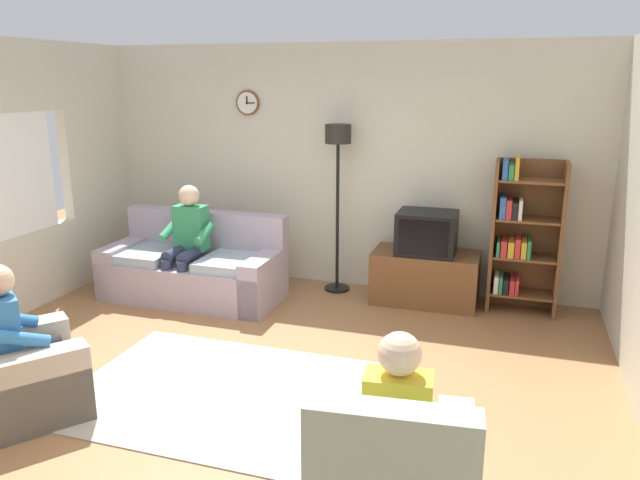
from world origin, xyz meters
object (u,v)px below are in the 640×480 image
(tv_stand, at_px, (425,277))
(person_on_couch, at_px, (187,237))
(person_in_right_armchair, at_px, (398,418))
(floor_lamp, at_px, (338,162))
(tv, at_px, (427,233))
(person_in_left_armchair, at_px, (18,334))
(couch, at_px, (195,269))
(bookshelf, at_px, (521,236))
(armchair_near_window, at_px, (10,378))

(tv_stand, distance_m, person_on_couch, 2.56)
(person_on_couch, relative_size, person_in_right_armchair, 1.11)
(floor_lamp, xyz_separation_m, person_on_couch, (-1.42, -0.81, -0.75))
(tv_stand, xyz_separation_m, floor_lamp, (-1.00, 0.10, 1.17))
(person_on_couch, bearing_deg, person_in_right_armchair, -43.87)
(tv, distance_m, person_in_left_armchair, 3.89)
(couch, bearing_deg, tv_stand, 13.92)
(tv, relative_size, bookshelf, 0.38)
(tv, bearing_deg, couch, -166.63)
(armchair_near_window, height_order, person_on_couch, person_on_couch)
(person_in_right_armchair, bearing_deg, armchair_near_window, 175.92)
(tv, distance_m, person_in_right_armchair, 3.35)
(couch, height_order, tv, tv)
(floor_lamp, relative_size, person_on_couch, 1.49)
(tv, bearing_deg, bookshelf, 5.83)
(couch, bearing_deg, person_in_right_armchair, -45.16)
(person_in_right_armchair, bearing_deg, floor_lamp, 111.14)
(person_on_couch, bearing_deg, person_in_left_armchair, -89.06)
(armchair_near_window, relative_size, person_in_left_armchair, 1.06)
(tv, relative_size, person_on_couch, 0.48)
(tv_stand, distance_m, tv, 0.50)
(tv_stand, distance_m, floor_lamp, 1.54)
(tv, height_order, person_on_couch, person_on_couch)
(person_on_couch, height_order, person_in_left_armchair, person_on_couch)
(person_in_left_armchair, bearing_deg, tv, 52.15)
(couch, xyz_separation_m, armchair_near_window, (-0.03, -2.56, -0.02))
(bookshelf, xyz_separation_m, armchair_near_window, (-3.36, -3.23, -0.50))
(couch, bearing_deg, person_in_left_armchair, -89.38)
(tv_stand, xyz_separation_m, tv, (0.00, -0.02, 0.50))
(tv, height_order, armchair_near_window, tv)
(person_on_couch, relative_size, person_in_left_armchair, 1.11)
(bookshelf, xyz_separation_m, person_in_left_armchair, (-3.31, -3.16, -0.19))
(person_on_couch, bearing_deg, tv, 15.75)
(tv_stand, bearing_deg, person_in_left_armchair, -127.63)
(couch, relative_size, bookshelf, 1.20)
(couch, distance_m, armchair_near_window, 2.56)
(bookshelf, bearing_deg, tv, -174.17)
(person_in_left_armchair, bearing_deg, bookshelf, 43.68)
(floor_lamp, bearing_deg, bookshelf, -0.85)
(couch, height_order, tv_stand, couch)
(person_in_left_armchair, height_order, person_in_right_armchair, same)
(tv_stand, distance_m, armchair_near_window, 3.99)
(floor_lamp, height_order, person_on_couch, floor_lamp)
(tv, bearing_deg, person_in_left_armchair, -127.85)
(tv_stand, xyz_separation_m, bookshelf, (0.93, 0.07, 0.52))
(floor_lamp, distance_m, armchair_near_window, 3.75)
(person_on_couch, xyz_separation_m, person_in_right_armchair, (2.76, -2.65, -0.09))
(tv, xyz_separation_m, armchair_near_window, (-2.44, -3.14, -0.48))
(couch, distance_m, person_on_couch, 0.40)
(couch, height_order, floor_lamp, floor_lamp)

